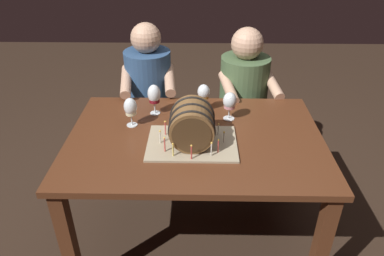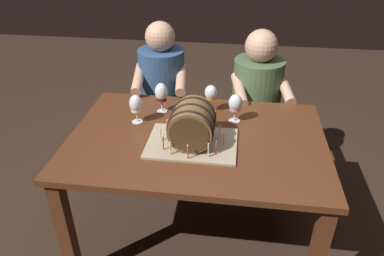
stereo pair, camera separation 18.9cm
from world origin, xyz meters
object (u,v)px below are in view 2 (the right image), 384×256
wine_glass_rose (235,104)px  wine_glass_red (161,93)px  wine_glass_amber (211,94)px  person_seated_right (255,114)px  barrel_cake (192,126)px  dining_table (197,152)px  person_seated_left (163,107)px  wine_glass_white (136,105)px

wine_glass_rose → wine_glass_red: wine_glass_red is taller
wine_glass_amber → person_seated_right: bearing=53.6°
barrel_cake → wine_glass_amber: (0.06, 0.38, 0.01)m
dining_table → wine_glass_amber: (0.05, 0.30, 0.23)m
dining_table → person_seated_right: person_seated_right is taller
person_seated_right → person_seated_left: bearing=-180.0°
barrel_cake → person_seated_left: 0.90m
barrel_cake → person_seated_right: size_ratio=0.41×
barrel_cake → wine_glass_red: barrel_cake is taller
dining_table → wine_glass_amber: wine_glass_amber is taller
barrel_cake → person_seated_left: person_seated_left is taller
barrel_cake → person_seated_right: 0.92m
wine_glass_rose → wine_glass_amber: size_ratio=0.98×
dining_table → barrel_cake: 0.23m
wine_glass_red → person_seated_right: 0.81m
wine_glass_red → person_seated_left: 0.56m
wine_glass_rose → wine_glass_red: 0.45m
wine_glass_white → person_seated_left: 0.67m
wine_glass_amber → person_seated_left: bearing=134.1°
dining_table → wine_glass_red: size_ratio=7.39×
dining_table → wine_glass_red: bearing=133.5°
dining_table → person_seated_right: size_ratio=1.20×
wine_glass_red → wine_glass_white: bearing=-129.0°
dining_table → wine_glass_red: wine_glass_red is taller
barrel_cake → dining_table: bearing=77.5°
barrel_cake → wine_glass_rose: 0.35m
person_seated_right → wine_glass_red: bearing=-143.3°
dining_table → wine_glass_amber: size_ratio=7.99×
barrel_cake → wine_glass_amber: barrel_cake is taller
wine_glass_white → person_seated_left: bearing=87.5°
wine_glass_rose → wine_glass_white: wine_glass_white is taller
barrel_cake → wine_glass_white: barrel_cake is taller
barrel_cake → wine_glass_white: bearing=151.4°
dining_table → person_seated_right: bearing=64.1°
wine_glass_rose → wine_glass_red: size_ratio=0.91×
wine_glass_white → person_seated_right: person_seated_right is taller
wine_glass_red → dining_table: bearing=-46.5°
barrel_cake → wine_glass_amber: size_ratio=2.70×
wine_glass_white → wine_glass_red: bearing=51.0°
wine_glass_red → wine_glass_amber: bearing=7.9°
wine_glass_white → wine_glass_rose: bearing=8.8°
dining_table → wine_glass_white: (-0.37, 0.12, 0.22)m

